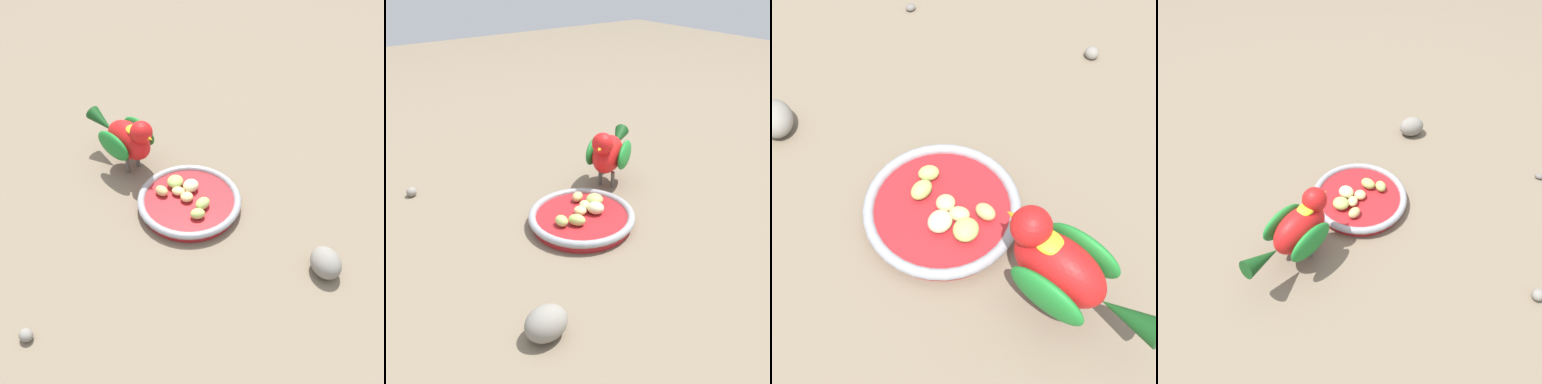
% 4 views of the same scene
% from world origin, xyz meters
% --- Properties ---
extents(ground_plane, '(4.00, 4.00, 0.00)m').
position_xyz_m(ground_plane, '(0.00, 0.00, 0.00)').
color(ground_plane, '#756651').
extents(feeding_bowl, '(0.20, 0.20, 0.03)m').
position_xyz_m(feeding_bowl, '(0.03, 0.01, 0.01)').
color(feeding_bowl, '#AD1E23').
rests_on(feeding_bowl, ground_plane).
extents(apple_piece_0, '(0.04, 0.04, 0.02)m').
position_xyz_m(apple_piece_0, '(0.00, 0.02, 0.03)').
color(apple_piece_0, beige).
rests_on(apple_piece_0, feeding_bowl).
extents(apple_piece_1, '(0.03, 0.03, 0.02)m').
position_xyz_m(apple_piece_1, '(0.00, -0.04, 0.03)').
color(apple_piece_1, tan).
rests_on(apple_piece_1, feeding_bowl).
extents(apple_piece_2, '(0.02, 0.03, 0.02)m').
position_xyz_m(apple_piece_2, '(0.07, 0.02, 0.03)').
color(apple_piece_2, '#B2CC66').
rests_on(apple_piece_2, feeding_bowl).
extents(apple_piece_3, '(0.02, 0.02, 0.02)m').
position_xyz_m(apple_piece_3, '(0.03, 0.01, 0.03)').
color(apple_piece_3, '#E5C67F').
rests_on(apple_piece_3, feeding_bowl).
extents(apple_piece_4, '(0.04, 0.04, 0.02)m').
position_xyz_m(apple_piece_4, '(0.05, 0.03, 0.03)').
color(apple_piece_4, '#B2CC66').
rests_on(apple_piece_4, feeding_bowl).
extents(apple_piece_5, '(0.04, 0.05, 0.02)m').
position_xyz_m(apple_piece_5, '(-0.02, -0.01, 0.03)').
color(apple_piece_5, '#B2CC66').
rests_on(apple_piece_5, feeding_bowl).
extents(apple_piece_6, '(0.03, 0.03, 0.01)m').
position_xyz_m(apple_piece_6, '(0.01, -0.01, 0.03)').
color(apple_piece_6, '#E5C67F').
rests_on(apple_piece_6, feeding_bowl).
extents(parrot, '(0.17, 0.14, 0.13)m').
position_xyz_m(parrot, '(-0.12, -0.09, 0.08)').
color(parrot, '#59544C').
rests_on(parrot, ground_plane).
extents(rock_large, '(0.06, 0.05, 0.05)m').
position_xyz_m(rock_large, '(0.22, 0.20, 0.02)').
color(rock_large, gray).
rests_on(rock_large, ground_plane).
extents(pebble_0, '(0.03, 0.03, 0.02)m').
position_xyz_m(pebble_0, '(0.25, -0.29, 0.01)').
color(pebble_0, gray).
rests_on(pebble_0, ground_plane).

